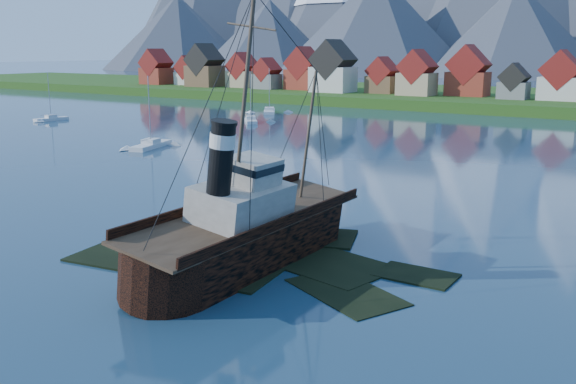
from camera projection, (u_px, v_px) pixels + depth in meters
The scene contains 10 objects.
ground at pixel (225, 260), 53.74m from camera, with size 1400.00×1400.00×0.00m, color navy.
shoal at pixel (257, 260), 54.64m from camera, with size 31.71×21.24×1.14m.
shore_bank at pixel (576, 107), 193.12m from camera, with size 600.00×80.00×3.20m, color #174012.
seawall at pixel (550, 118), 161.97m from camera, with size 600.00×2.50×2.00m, color #3F3D38.
town at pixel (451, 76), 194.05m from camera, with size 250.96×16.69×17.30m.
tugboat_wreck at pixel (256, 227), 53.25m from camera, with size 6.60×28.42×22.52m.
sailboat_a at pixel (151, 146), 113.99m from camera, with size 5.58×11.15×13.21m.
sailboat_b at pixel (51, 120), 156.20m from camera, with size 3.09×8.55×12.11m.
sailboat_c at pixel (251, 121), 152.90m from camera, with size 8.08×8.95×12.46m.
sailboat_f at pixel (269, 112), 175.30m from camera, with size 8.54×10.93×12.55m.
Camera 1 is at (32.21, -40.12, 17.36)m, focal length 40.00 mm.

